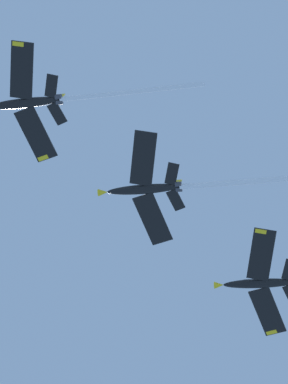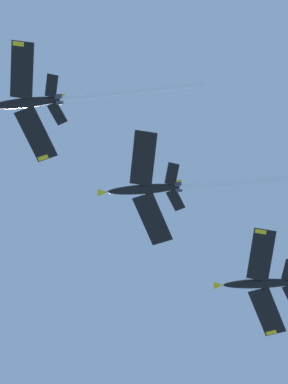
# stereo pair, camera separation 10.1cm
# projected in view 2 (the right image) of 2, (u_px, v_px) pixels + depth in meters

# --- Properties ---
(jet_second) EXTENTS (24.40, 30.49, 7.99)m
(jet_second) POSITION_uv_depth(u_px,v_px,m) (46.00, 101.00, 135.73)
(jet_second) COLOR black
(jet_third) EXTENTS (26.65, 34.79, 8.00)m
(jet_third) POSITION_uv_depth(u_px,v_px,m) (183.00, 186.00, 138.32)
(jet_third) COLOR black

